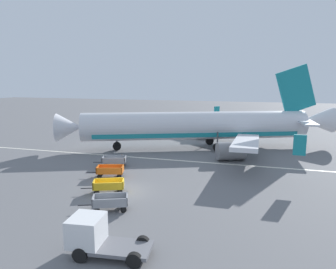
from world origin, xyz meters
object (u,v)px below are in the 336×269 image
object	(u,v)px
service_truck_beside_carts	(95,235)
traffic_cone_near_plane	(122,157)
baggage_cart_third_in_row	(110,171)
baggage_cart_nearest	(110,202)
baggage_cart_second_in_row	(109,186)
airplane	(203,126)
baggage_cart_fourth_in_row	(114,161)

from	to	relation	value
service_truck_beside_carts	traffic_cone_near_plane	world-z (taller)	service_truck_beside_carts
baggage_cart_third_in_row	traffic_cone_near_plane	size ratio (longest dim) A/B	6.29
baggage_cart_nearest	baggage_cart_second_in_row	world-z (taller)	same
airplane	baggage_cart_second_in_row	size ratio (longest dim) A/B	10.10
airplane	baggage_cart_fourth_in_row	bearing A→B (deg)	-123.26
airplane	service_truck_beside_carts	xyz separation A→B (m)	(-0.81, -27.84, -1.95)
service_truck_beside_carts	traffic_cone_near_plane	bearing A→B (deg)	110.57
baggage_cart_fourth_in_row	service_truck_beside_carts	xyz separation A→B (m)	(6.77, -16.27, 0.50)
baggage_cart_third_in_row	service_truck_beside_carts	world-z (taller)	service_truck_beside_carts
baggage_cart_second_in_row	service_truck_beside_carts	size ratio (longest dim) A/B	0.78
baggage_cart_fourth_in_row	baggage_cart_second_in_row	bearing A→B (deg)	-67.45
traffic_cone_near_plane	baggage_cart_second_in_row	bearing A→B (deg)	-71.15
baggage_cart_second_in_row	baggage_cart_fourth_in_row	xyz separation A→B (m)	(-3.14, 7.55, 0.00)
baggage_cart_nearest	baggage_cart_second_in_row	bearing A→B (deg)	118.60
airplane	baggage_cart_nearest	xyz separation A→B (m)	(-2.72, -22.29, -2.45)
service_truck_beside_carts	traffic_cone_near_plane	size ratio (longest dim) A/B	7.92
baggage_cart_nearest	baggage_cart_fourth_in_row	bearing A→B (deg)	114.40
airplane	baggage_cart_nearest	bearing A→B (deg)	-96.96
baggage_cart_third_in_row	baggage_cart_fourth_in_row	bearing A→B (deg)	109.85
traffic_cone_near_plane	airplane	bearing A→B (deg)	46.18
baggage_cart_nearest	traffic_cone_near_plane	size ratio (longest dim) A/B	6.20
baggage_cart_nearest	traffic_cone_near_plane	world-z (taller)	baggage_cart_nearest
baggage_cart_third_in_row	baggage_cart_fourth_in_row	size ratio (longest dim) A/B	1.00
airplane	baggage_cart_fourth_in_row	world-z (taller)	airplane
service_truck_beside_carts	baggage_cart_third_in_row	bearing A→B (deg)	113.35
baggage_cart_second_in_row	baggage_cart_third_in_row	bearing A→B (deg)	114.89
baggage_cart_nearest	service_truck_beside_carts	bearing A→B (deg)	-71.02
service_truck_beside_carts	airplane	bearing A→B (deg)	88.33
airplane	baggage_cart_nearest	size ratio (longest dim) A/B	10.14
airplane	baggage_cart_fourth_in_row	distance (m)	14.05
baggage_cart_nearest	traffic_cone_near_plane	distance (m)	14.86
airplane	service_truck_beside_carts	distance (m)	27.92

